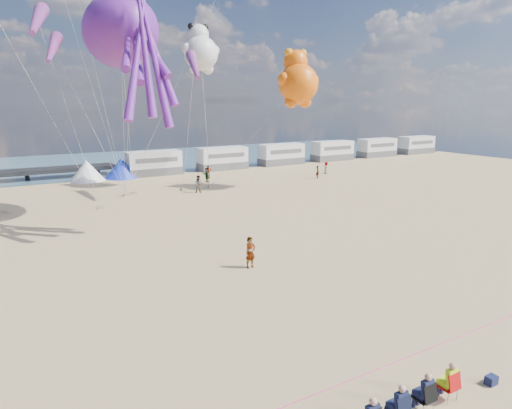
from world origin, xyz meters
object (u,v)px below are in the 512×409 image
at_px(cooler_navy, 491,380).
at_px(sandbag_c, 210,187).
at_px(sandbag_e, 126,195).
at_px(beachgoer_5, 318,172).
at_px(motorhome_0, 154,163).
at_px(windsock_mid, 194,66).
at_px(motorhome_1, 222,158).
at_px(windsock_right, 53,49).
at_px(motorhome_4, 377,148).
at_px(motorhome_3, 332,151).
at_px(spectator_row, 397,403).
at_px(beachgoer_6, 326,168).
at_px(sandbag_a, 100,207).
at_px(sandbag_b, 134,193).
at_px(motorhome_2, 281,154).
at_px(standing_person, 250,252).
at_px(kite_panda, 201,54).
at_px(motorhome_5, 416,145).
at_px(beachgoer_3, 208,172).
at_px(kite_teddy_orange, 298,84).
at_px(tent_blue, 122,168).
at_px(beachgoer_4, 207,175).
at_px(windsock_left, 38,20).
at_px(beachgoer_1, 199,184).
at_px(sandbag_d, 183,189).
at_px(kite_octopus_purple, 120,31).
at_px(tent_white, 87,170).

bearing_deg(cooler_navy, sandbag_c, 79.50).
bearing_deg(cooler_navy, sandbag_e, 93.62).
distance_m(beachgoer_5, sandbag_e, 22.67).
distance_m(motorhome_0, windsock_mid, 18.41).
bearing_deg(sandbag_c, motorhome_1, 57.97).
xyz_separation_m(sandbag_e, windsock_right, (-6.30, -7.28, 12.60)).
height_order(motorhome_4, cooler_navy, motorhome_4).
distance_m(motorhome_3, spectator_row, 59.90).
height_order(motorhome_0, beachgoer_6, motorhome_0).
height_order(motorhome_4, sandbag_a, motorhome_4).
relative_size(beachgoer_5, windsock_right, 0.36).
xyz_separation_m(motorhome_1, windsock_mid, (-10.09, -14.97, 10.70)).
bearing_deg(cooler_navy, sandbag_b, 92.04).
bearing_deg(motorhome_2, windsock_mid, -142.63).
relative_size(cooler_navy, sandbag_e, 0.76).
xyz_separation_m(standing_person, kite_panda, (7.85, 23.79, 12.87)).
bearing_deg(motorhome_3, spectator_row, -127.96).
bearing_deg(sandbag_a, motorhome_5, 14.91).
distance_m(motorhome_5, sandbag_a, 59.34).
bearing_deg(motorhome_0, sandbag_b, -117.95).
distance_m(motorhome_4, standing_person, 55.48).
bearing_deg(beachgoer_3, standing_person, 81.10).
height_order(sandbag_a, sandbag_c, same).
distance_m(sandbag_a, kite_panda, 18.81).
height_order(sandbag_b, kite_panda, kite_panda).
relative_size(motorhome_3, kite_teddy_orange, 0.95).
xyz_separation_m(standing_person, beachgoer_6, (24.88, 24.10, -0.13)).
xyz_separation_m(tent_blue, windsock_mid, (3.41, -14.97, 11.00)).
xyz_separation_m(spectator_row, beachgoer_6, (27.51, 37.16, 0.10)).
xyz_separation_m(motorhome_0, beachgoer_4, (3.57, -7.94, -0.67)).
relative_size(motorhome_3, sandbag_a, 13.20).
xyz_separation_m(standing_person, windsock_right, (-7.11, 15.78, 11.82)).
xyz_separation_m(motorhome_0, sandbag_b, (-5.54, -10.44, -1.39)).
distance_m(beachgoer_6, windsock_mid, 23.36).
bearing_deg(windsock_left, beachgoer_4, 42.65).
bearing_deg(beachgoer_5, kite_panda, 104.61).
height_order(spectator_row, beachgoer_4, beachgoer_4).
bearing_deg(beachgoer_4, tent_blue, -138.53).
relative_size(beachgoer_1, sandbag_b, 3.55).
bearing_deg(motorhome_0, sandbag_d, -92.90).
bearing_deg(kite_octopus_purple, cooler_navy, -84.00).
bearing_deg(sandbag_e, beachgoer_6, 2.31).
height_order(cooler_navy, windsock_left, windsock_left).
xyz_separation_m(cooler_navy, windsock_left, (-9.37, 29.51, 14.44)).
bearing_deg(sandbag_d, windsock_mid, -90.47).
bearing_deg(beachgoer_6, tent_blue, -55.73).
xyz_separation_m(motorhome_2, beachgoer_6, (0.17, -10.06, -0.75)).
bearing_deg(beachgoer_1, kite_octopus_purple, -117.09).
bearing_deg(beachgoer_4, beachgoer_3, 148.88).
xyz_separation_m(tent_white, sandbag_a, (-1.83, -15.27, -1.09)).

